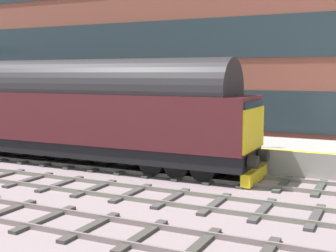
{
  "coord_description": "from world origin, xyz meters",
  "views": [
    {
      "loc": [
        -16.7,
        -8.52,
        4.07
      ],
      "look_at": [
        0.2,
        -0.35,
        1.93
      ],
      "focal_mm": 49.44,
      "sensor_mm": 36.0,
      "label": 1
    }
  ],
  "objects": [
    {
      "name": "diesel_locomotive",
      "position": [
        0.0,
        5.35,
        2.49
      ],
      "size": [
        2.74,
        19.07,
        4.68
      ],
      "color": "black",
      "rests_on": "ground"
    },
    {
      "name": "platform_number_sign",
      "position": [
        2.09,
        -3.45,
        2.28
      ],
      "size": [
        0.1,
        0.44,
        1.92
      ],
      "color": "slate",
      "rests_on": "station_platform"
    },
    {
      "name": "station_platform",
      "position": [
        3.6,
        0.0,
        0.5
      ],
      "size": [
        4.0,
        44.0,
        1.01
      ],
      "color": "#A4A29E",
      "rests_on": "ground"
    },
    {
      "name": "track_main",
      "position": [
        0.0,
        0.0,
        0.05
      ],
      "size": [
        2.5,
        60.0,
        0.15
      ],
      "color": "gray",
      "rests_on": "ground"
    },
    {
      "name": "track_adjacent_far_west",
      "position": [
        -6.97,
        0.0,
        0.06
      ],
      "size": [
        2.5,
        60.0,
        0.15
      ],
      "color": "gray",
      "rests_on": "ground"
    },
    {
      "name": "track_adjacent_west",
      "position": [
        -3.49,
        0.0,
        0.06
      ],
      "size": [
        2.5,
        60.0,
        0.15
      ],
      "color": "gray",
      "rests_on": "ground"
    },
    {
      "name": "waiting_passenger",
      "position": [
        3.33,
        6.83,
        1.99
      ],
      "size": [
        0.4,
        0.5,
        1.64
      ],
      "rotation": [
        0.0,
        0.0,
        1.39
      ],
      "color": "#252936",
      "rests_on": "station_platform"
    },
    {
      "name": "ground_plane",
      "position": [
        0.0,
        0.0,
        0.0
      ],
      "size": [
        140.0,
        140.0,
        0.0
      ],
      "primitive_type": "plane",
      "color": "gray",
      "rests_on": "ground"
    }
  ]
}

